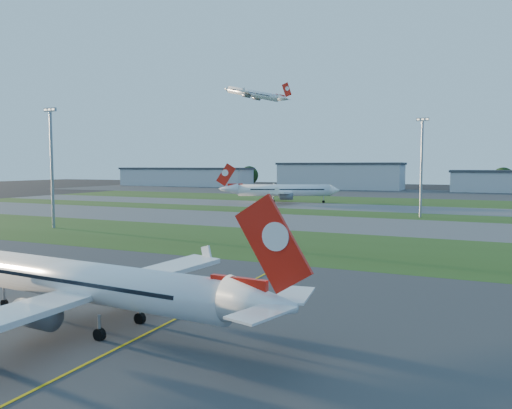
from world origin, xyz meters
The scene contains 20 objects.
ground centered at (0.00, 0.00, 0.00)m, with size 700.00×700.00×0.00m, color black.
apron_near centered at (0.00, 0.00, 0.01)m, with size 300.00×70.00×0.01m, color #333335.
grass_strip_a centered at (0.00, 52.00, 0.01)m, with size 300.00×34.00×0.01m, color #2A4416.
taxiway_a centered at (0.00, 85.00, 0.01)m, with size 300.00×32.00×0.01m, color #515154.
grass_strip_b centered at (0.00, 110.00, 0.01)m, with size 300.00×18.00×0.01m, color #2A4416.
taxiway_b centered at (0.00, 132.00, 0.01)m, with size 300.00×26.00×0.01m, color #515154.
grass_strip_c centered at (0.00, 165.00, 0.01)m, with size 300.00×40.00×0.01m, color #2A4416.
apron_far centered at (0.00, 225.00, 0.01)m, with size 400.00×80.00×0.01m, color #333335.
yellow_line centered at (5.00, 0.00, 0.00)m, with size 0.25×60.00×0.02m, color gold.
airliner_parked centered at (-0.06, 4.00, 3.63)m, with size 33.19×28.09×10.35m.
airliner_taxiing centered at (-35.93, 140.07, 4.50)m, with size 38.56×32.80×12.82m.
airliner_departing centered at (-79.65, 210.48, 50.57)m, with size 36.26×30.71×11.31m.
light_mast_west centered at (-55.00, 52.00, 14.81)m, with size 3.20×0.70×25.80m.
light_mast_centre centered at (15.00, 108.00, 14.81)m, with size 3.20×0.70×25.80m.
hangar_far_west centered at (-150.00, 255.00, 6.14)m, with size 91.80×23.00×12.20m.
hangar_west centered at (-45.00, 255.00, 7.64)m, with size 71.40×23.00×15.20m.
tree_far_west centered at (-190.00, 268.00, 6.49)m, with size 11.00×11.00×12.00m.
tree_west centered at (-110.00, 270.00, 7.14)m, with size 12.10×12.10×13.20m.
tree_mid_west centered at (-20.00, 266.00, 5.84)m, with size 9.90×9.90×10.80m.
tree_mid_east centered at (40.00, 269.00, 6.81)m, with size 11.55×11.55×12.60m.
Camera 1 is at (29.05, -27.81, 13.52)m, focal length 35.00 mm.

